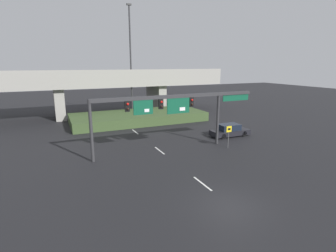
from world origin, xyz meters
TOP-DOWN VIEW (x-y plane):
  - ground_plane at (0.00, 0.00)m, footprint 160.00×160.00m
  - lane_markings at (0.00, 15.08)m, footprint 0.14×26.27m
  - signal_gantry at (1.31, 10.68)m, footprint 16.79×0.44m
  - speed_limit_sign at (6.60, 9.01)m, footprint 0.60×0.11m
  - highway_light_pole_near at (2.64, 29.02)m, footprint 0.70×0.36m
  - overpass_bridge at (0.00, 32.32)m, footprint 38.15×8.02m
  - grass_embankment at (2.32, 24.69)m, footprint 19.13×7.85m
  - parked_sedan_near_right at (9.51, 12.63)m, footprint 4.70×1.89m

SIDE VIEW (x-z plane):
  - ground_plane at x=0.00m, z-range 0.00..0.00m
  - lane_markings at x=0.00m, z-range 0.00..0.01m
  - grass_embankment at x=2.32m, z-range 0.00..1.28m
  - parked_sedan_near_right at x=9.51m, z-range -0.05..1.38m
  - speed_limit_sign at x=6.60m, z-range 0.36..2.67m
  - signal_gantry at x=1.31m, z-range 1.75..7.19m
  - overpass_bridge at x=0.00m, z-range 1.51..8.92m
  - highway_light_pole_near at x=2.64m, z-range 0.38..17.32m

